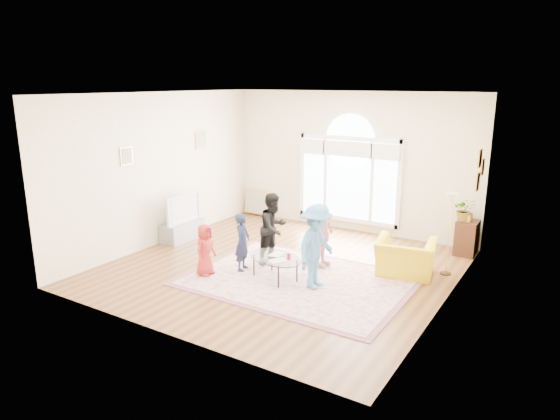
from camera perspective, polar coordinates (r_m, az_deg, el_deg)
The scene contains 18 objects.
ground at distance 9.46m, azimuth 0.11°, elevation -6.61°, with size 6.00×6.00×0.00m, color #53301A.
room_shell at distance 11.47m, azimuth 7.65°, elevation 5.17°, with size 6.00×6.00×6.00m.
area_rug at distance 8.88m, azimuth 2.16°, elevation -8.01°, with size 3.60×2.60×0.02m, color beige.
rug_border at distance 8.88m, azimuth 2.16°, elevation -8.04°, with size 3.80×2.80×0.01m, color #895060.
tv_console at distance 11.22m, azimuth -11.10°, elevation -2.32°, with size 0.45×1.00×0.42m, color gray.
television at distance 11.07m, azimuth -11.20°, elevation 0.25°, with size 0.17×1.08×0.62m.
coffee_table at distance 8.78m, azimuth -0.57°, elevation -5.52°, with size 1.29×1.05×0.54m.
armchair at distance 9.29m, azimuth 14.11°, elevation -5.29°, with size 1.02×0.89×0.66m, color yellow.
side_cabinet at distance 10.75m, azimuth 20.55°, elevation -2.97°, with size 0.40×0.50×0.70m, color black.
floor_lamp at distance 9.28m, azimuth 19.02°, elevation 0.46°, with size 0.28×0.28×1.51m.
plant_pedestal at distance 10.71m, azimuth 20.07°, elevation -2.99°, with size 0.20×0.20×0.70m, color white.
potted_plant at distance 10.55m, azimuth 20.34°, elevation 0.03°, with size 0.42×0.36×0.47m, color #33722D.
leaning_picture at distance 13.07m, azimuth -2.51°, elevation -0.59°, with size 0.80×0.05×0.62m, color tan.
child_red at distance 9.03m, azimuth -8.56°, elevation -4.50°, with size 0.46×0.30×0.94m, color #A92624.
child_navy at distance 9.16m, azimuth -4.31°, elevation -3.66°, with size 0.39×0.26×1.07m, color #19213B.
child_black at distance 9.48m, azimuth -0.74°, elevation -2.09°, with size 0.66×0.52×1.36m, color black.
child_pink at distance 9.31m, azimuth 4.80°, elevation -2.96°, with size 0.70×0.29×1.20m, color #EAA3A9.
child_blue at distance 8.34m, azimuth 4.19°, elevation -4.18°, with size 0.93×0.54×1.44m, color #4A84C2.
Camera 1 is at (4.65, -7.50, 3.42)m, focal length 32.00 mm.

